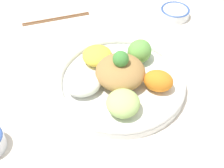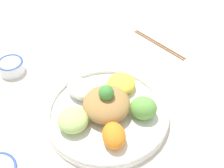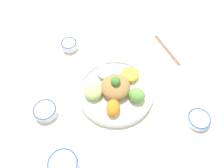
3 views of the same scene
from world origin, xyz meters
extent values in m
plane|color=silver|center=(0.00, 0.00, 0.00)|extent=(2.40, 2.40, 0.00)
cylinder|color=white|center=(-0.03, 0.03, 0.01)|extent=(0.35, 0.35, 0.02)
torus|color=white|center=(-0.03, 0.03, 0.03)|extent=(0.35, 0.35, 0.02)
ellipsoid|color=yellow|center=(0.07, 0.04, 0.04)|extent=(0.09, 0.09, 0.04)
ellipsoid|color=white|center=(0.00, 0.13, 0.04)|extent=(0.10, 0.11, 0.04)
ellipsoid|color=#B7DB7A|center=(-0.11, 0.09, 0.05)|extent=(0.12, 0.12, 0.05)
ellipsoid|color=orange|center=(-0.11, -0.03, 0.05)|extent=(0.10, 0.10, 0.06)
ellipsoid|color=#6BAD4C|center=(0.01, -0.06, 0.05)|extent=(0.09, 0.09, 0.06)
ellipsoid|color=#AD7F47|center=(-0.03, 0.03, 0.05)|extent=(0.13, 0.13, 0.07)
sphere|color=#478E3D|center=(-0.03, 0.03, 0.10)|extent=(0.04, 0.04, 0.04)
cylinder|color=white|center=(0.00, 0.40, 0.02)|extent=(0.08, 0.08, 0.04)
torus|color=#38569E|center=(0.00, 0.40, 0.04)|extent=(0.08, 0.08, 0.01)
cylinder|color=#DBB251|center=(0.00, 0.40, 0.04)|extent=(0.07, 0.07, 0.00)
cylinder|color=brown|center=(0.36, 0.01, 0.00)|extent=(0.08, 0.22, 0.01)
cylinder|color=brown|center=(0.35, 0.02, 0.00)|extent=(0.08, 0.22, 0.01)
camera|label=1|loc=(-0.48, 0.40, 0.63)|focal=50.00mm
camera|label=2|loc=(-0.52, -0.23, 0.70)|focal=50.00mm
camera|label=3|loc=(-0.40, -0.31, 0.89)|focal=35.00mm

